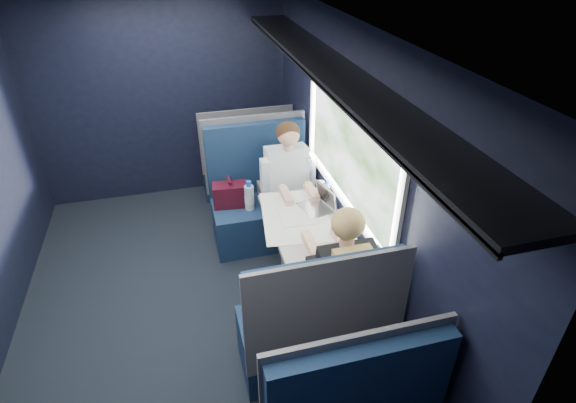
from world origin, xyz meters
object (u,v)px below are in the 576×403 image
object	(u,v)px
table	(303,228)
seat_bay_near	(260,202)
laptop	(320,202)
man	(289,182)
woman	(341,275)
seat_bay_far	(313,331)
cup	(321,186)
bottle_small	(327,191)
seat_row_front	(245,163)

from	to	relation	value
table	seat_bay_near	xyz separation A→B (m)	(-0.20, 0.87, -0.24)
seat_bay_near	laptop	bearing A→B (deg)	-61.68
man	woman	distance (m)	1.41
seat_bay_far	man	xyz separation A→B (m)	(0.25, 1.57, 0.30)
laptop	seat_bay_far	bearing A→B (deg)	-110.16
seat_bay_near	man	distance (m)	0.43
seat_bay_far	seat_bay_near	bearing A→B (deg)	90.45
seat_bay_near	cup	size ratio (longest dim) A/B	14.14
bottle_small	cup	world-z (taller)	bottle_small
seat_row_front	woman	bearing A→B (deg)	-84.30
man	woman	xyz separation A→B (m)	(0.00, -1.41, 0.01)
man	laptop	size ratio (longest dim) A/B	3.96
table	man	world-z (taller)	man
man	seat_row_front	bearing A→B (deg)	102.83
woman	cup	world-z (taller)	woman
woman	bottle_small	size ratio (longest dim) A/B	6.65
seat_bay_far	laptop	world-z (taller)	seat_bay_far
man	cup	bearing A→B (deg)	-48.36
seat_bay_far	laptop	distance (m)	1.16
woman	laptop	bearing A→B (deg)	81.63
table	laptop	size ratio (longest dim) A/B	2.99
cup	seat_row_front	bearing A→B (deg)	109.49
man	seat_bay_near	bearing A→B (deg)	146.50
table	seat_bay_near	size ratio (longest dim) A/B	0.79
woman	cup	bearing A→B (deg)	78.67
seat_row_front	woman	xyz separation A→B (m)	(0.25, -2.50, 0.32)
man	bottle_small	world-z (taller)	man
seat_bay_far	seat_row_front	xyz separation A→B (m)	(0.00, 2.67, -0.00)
seat_bay_far	woman	size ratio (longest dim) A/B	0.95
seat_bay_near	man	world-z (taller)	man
table	seat_bay_near	bearing A→B (deg)	102.66
seat_bay_near	laptop	size ratio (longest dim) A/B	3.77
seat_row_front	man	xyz separation A→B (m)	(0.25, -1.10, 0.31)
woman	laptop	size ratio (longest dim) A/B	3.96
table	seat_bay_far	world-z (taller)	seat_bay_far
man	cup	world-z (taller)	man
seat_bay_near	woman	bearing A→B (deg)	-80.53
bottle_small	woman	bearing A→B (deg)	-103.18
bottle_small	cup	bearing A→B (deg)	90.00
woman	laptop	xyz separation A→B (m)	(0.13, 0.86, 0.07)
table	woman	size ratio (longest dim) A/B	0.76
seat_bay_near	bottle_small	bearing A→B (deg)	-50.49
seat_bay_far	man	size ratio (longest dim) A/B	0.95
man	cup	xyz separation A→B (m)	(0.23, -0.26, 0.07)
bottle_small	seat_row_front	bearing A→B (deg)	107.51
cup	seat_bay_near	bearing A→B (deg)	138.73
table	seat_bay_far	bearing A→B (deg)	-101.78
table	seat_bay_near	world-z (taller)	seat_bay_near
seat_bay_far	seat_row_front	bearing A→B (deg)	90.00
woman	bottle_small	xyz separation A→B (m)	(0.23, 0.98, 0.10)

